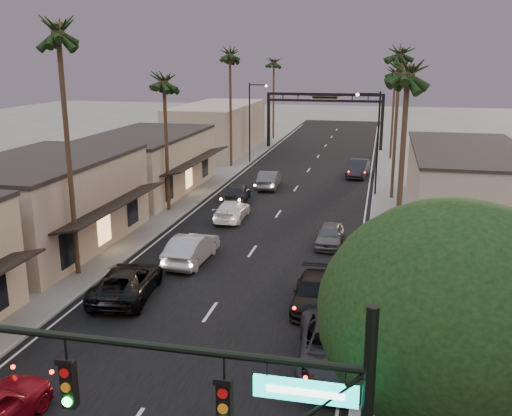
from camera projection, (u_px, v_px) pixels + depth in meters
The scene contains 28 objects.
ground at pixel (285, 205), 47.04m from camera, with size 200.00×200.00×0.00m, color slate.
road at pixel (294, 191), 51.76m from camera, with size 14.00×120.00×0.02m, color black.
sidewalk_left at pixel (216, 171), 60.34m from camera, with size 5.00×92.00×0.12m, color slate.
sidewalk_right at pixel (400, 179), 56.34m from camera, with size 5.00×92.00×0.12m, color slate.
storefront_mid at pixel (44, 205), 35.87m from camera, with size 8.00×14.00×5.50m, color #A29281.
storefront_far at pixel (146, 164), 51.02m from camera, with size 8.00×16.00×5.00m, color tan.
storefront_dist at pixel (218, 128), 72.58m from camera, with size 8.00×20.00×6.00m, color #A29281.
building_right at pixel (466, 183), 43.45m from camera, with size 8.00×18.00×5.00m, color #A29281.
corner_tree at pixel (457, 325), 12.81m from camera, with size 6.20×6.20×8.80m.
arch at pixel (325, 107), 73.91m from camera, with size 15.20×0.40×7.27m.
streetlight_right at pixel (375, 135), 48.93m from camera, with size 2.13×0.30×9.00m.
streetlight_left at pixel (252, 116), 64.10m from camera, with size 2.13×0.30×9.00m.
palm_lb at pixel (57, 24), 28.43m from camera, with size 3.20×3.20×15.20m.
palm_lc at pixel (164, 75), 42.39m from camera, with size 3.20×3.20×12.20m.
palm_ld at pixel (230, 51), 59.80m from camera, with size 3.20×3.20×14.20m.
palm_ra at pixel (408, 65), 27.20m from camera, with size 3.20×3.20×13.20m.
palm_rb at pixel (401, 49), 45.81m from camera, with size 3.20×3.20×14.20m.
palm_rc at pixel (396, 69), 65.17m from camera, with size 3.20×3.20×12.20m.
palm_far at pixel (274, 59), 81.68m from camera, with size 3.20×3.20×13.20m.
oncoming_pickup at pixel (127, 282), 28.84m from camera, with size 2.65×5.75×1.60m, color black.
oncoming_silver at pixel (192, 248), 33.68m from camera, with size 1.81×5.19×1.71m, color #97979C.
oncoming_white at pixel (232, 210), 42.53m from camera, with size 2.01×4.94×1.43m, color white.
oncoming_dgrey at pixel (237, 192), 47.91m from camera, with size 1.87×4.65×1.58m, color black.
oncoming_grey_far at pixel (269, 180), 52.75m from camera, with size 1.71×4.89×1.61m, color #48484D.
curbside_near at pixel (334, 348), 22.17m from camera, with size 2.80×6.08×1.69m, color black.
curbside_black at pixel (314, 293), 27.69m from camera, with size 1.98×4.88×1.41m, color black.
curbside_grey at pixel (330, 235), 36.70m from camera, with size 1.64×4.06×1.38m, color #49494E.
curbside_far at pixel (358, 168), 57.78m from camera, with size 1.81×5.19×1.71m, color black.
Camera 1 is at (7.60, -4.96, 11.83)m, focal length 40.00 mm.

